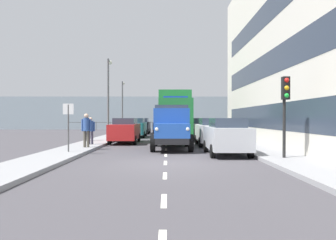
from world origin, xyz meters
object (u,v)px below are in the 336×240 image
Objects in this scene: car_teal_oppositeside_1 at (135,127)px; street_sign at (68,119)px; car_navy_kerbside_3 at (195,126)px; car_white_kerbside_1 at (212,131)px; car_red_oppositeside_0 at (125,130)px; pedestrian_by_lamp at (86,127)px; car_grey_kerbside_2 at (202,128)px; traffic_light_near at (285,99)px; lorry_cargo_green at (175,114)px; pedestrian_couple_a at (91,128)px; lamp_post_promenade at (108,91)px; pedestrian_strolling at (87,126)px; lamp_post_far at (123,101)px; car_black_oppositeside_2 at (141,126)px; truck_vintage_blue at (171,128)px; car_silver_kerbside_near at (226,136)px.

car_teal_oppositeside_1 is 13.81m from street_sign.
car_white_kerbside_1 is at bearing 90.00° from car_navy_kerbside_3.
pedestrian_by_lamp is (1.46, 4.73, 0.33)m from car_red_oppositeside_0.
traffic_light_near is at bearing 98.44° from car_grey_kerbside_2.
pedestrian_couple_a is at bearing 51.98° from lorry_cargo_green.
pedestrian_by_lamp is at bearing 59.73° from lorry_cargo_green.
lamp_post_promenade is at bearing -53.31° from traffic_light_near.
pedestrian_strolling is at bearing -71.42° from pedestrian_couple_a.
lorry_cargo_green is at bearing -6.82° from car_grey_kerbside_2.
traffic_light_near reaches higher than street_sign.
car_black_oppositeside_2 is at bearing 155.84° from lamp_post_far.
car_teal_oppositeside_1 is at bearing -57.42° from car_white_kerbside_1.
lamp_post_far is (2.16, -0.97, 2.71)m from car_black_oppositeside_2.
pedestrian_couple_a is (5.18, 6.63, -0.97)m from lorry_cargo_green.
lamp_post_far is at bearing -81.10° from car_red_oppositeside_0.
pedestrian_couple_a is (7.35, 12.69, 0.21)m from car_navy_kerbside_3.
street_sign is at bearing 82.76° from car_teal_oppositeside_1.
pedestrian_strolling is at bearing -82.34° from street_sign.
traffic_light_near is at bearing 137.75° from pedestrian_strolling.
car_teal_oppositeside_1 is 1.40× the size of traffic_light_near.
truck_vintage_blue is 1.47× the size of car_silver_kerbside_near.
car_white_kerbside_1 and car_teal_oppositeside_1 have the same top height.
car_teal_oppositeside_1 is 4.93m from lamp_post_promenade.
car_silver_kerbside_near is 16.80m from car_navy_kerbside_3.
lorry_cargo_green is 8.47m from pedestrian_couple_a.
lorry_cargo_green is 1.82× the size of car_grey_kerbside_2.
truck_vintage_blue is 17.45m from car_black_oppositeside_2.
car_grey_kerbside_2 is 0.72× the size of lamp_post_promenade.
pedestrian_strolling is (2.67, -0.07, 0.31)m from car_red_oppositeside_0.
truck_vintage_blue is 5.04m from pedestrian_couple_a.
lamp_post_far is (-0.51, -13.71, 2.40)m from pedestrian_strolling.
car_teal_oppositeside_1 is at bearing -99.91° from pedestrian_couple_a.
truck_vintage_blue reaches higher than car_navy_kerbside_3.
lorry_cargo_green is at bearing -72.65° from traffic_light_near.
lorry_cargo_green reaches higher than pedestrian_by_lamp.
car_grey_kerbside_2 is 2.00× the size of street_sign.
car_teal_oppositeside_1 is 0.71× the size of lamp_post_promenade.
lorry_cargo_green is 5.27m from car_red_oppositeside_0.
pedestrian_by_lamp reaches higher than car_grey_kerbside_2.
lamp_post_far is (5.29, -18.13, 2.43)m from truck_vintage_blue.
lorry_cargo_green is 13.62m from traffic_light_near.
pedestrian_by_lamp reaches higher than car_black_oppositeside_2.
car_silver_kerbside_near is at bearing 179.38° from street_sign.
traffic_light_near is at bearing 107.35° from lorry_cargo_green.
truck_vintage_blue is 9.48m from lamp_post_promenade.
car_grey_kerbside_2 is at bearing 149.96° from car_teal_oppositeside_1.
car_black_oppositeside_2 is at bearing -101.84° from pedestrian_strolling.
car_navy_kerbside_3 is 2.65× the size of pedestrian_couple_a.
pedestrian_strolling is at bearing -1.45° from car_red_oppositeside_0.
car_grey_kerbside_2 is at bearing -178.36° from lamp_post_promenade.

